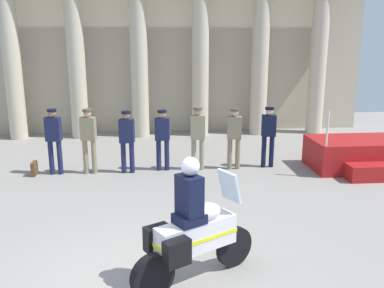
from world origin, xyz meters
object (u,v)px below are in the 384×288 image
object	(u,v)px
officer_in_row_0	(54,136)
motorcycle_with_rider	(192,232)
officer_in_row_2	(127,137)
officer_in_row_6	(268,132)
officer_in_row_1	(89,136)
briefcase_on_ground	(34,169)
reviewing_stand	(357,155)
officer_in_row_4	(198,133)
officer_in_row_3	(162,135)
officer_in_row_5	(234,134)

from	to	relation	value
officer_in_row_0	motorcycle_with_rider	xyz separation A→B (m)	(3.10, -5.34, -0.23)
officer_in_row_2	officer_in_row_6	world-z (taller)	officer_in_row_6
officer_in_row_1	briefcase_on_ground	bearing A→B (deg)	10.67
officer_in_row_2	officer_in_row_6	distance (m)	3.82
officer_in_row_0	reviewing_stand	bearing A→B (deg)	-173.56
reviewing_stand	officer_in_row_4	distance (m)	4.39
reviewing_stand	motorcycle_with_rider	world-z (taller)	motorcycle_with_rider
officer_in_row_3	officer_in_row_6	world-z (taller)	officer_in_row_6
reviewing_stand	officer_in_row_3	distance (m)	5.32
reviewing_stand	officer_in_row_5	size ratio (longest dim) A/B	1.49
officer_in_row_6	officer_in_row_2	bearing A→B (deg)	11.04
officer_in_row_0	briefcase_on_ground	distance (m)	1.01
reviewing_stand	officer_in_row_2	bearing A→B (deg)	177.85
officer_in_row_0	officer_in_row_1	bearing A→B (deg)	-172.46
officer_in_row_2	officer_in_row_3	distance (m)	0.94
officer_in_row_4	officer_in_row_6	bearing A→B (deg)	-168.94
briefcase_on_ground	officer_in_row_5	bearing A→B (deg)	1.04
briefcase_on_ground	officer_in_row_6	bearing A→B (deg)	1.76
officer_in_row_4	officer_in_row_1	bearing A→B (deg)	9.40
officer_in_row_1	officer_in_row_4	world-z (taller)	officer_in_row_1
reviewing_stand	briefcase_on_ground	size ratio (longest dim) A/B	6.89
officer_in_row_0	officer_in_row_4	distance (m)	3.74
officer_in_row_2	officer_in_row_5	bearing A→B (deg)	-170.01
officer_in_row_4	officer_in_row_5	size ratio (longest dim) A/B	1.03
officer_in_row_3	officer_in_row_5	bearing A→B (deg)	-173.71
officer_in_row_0	officer_in_row_5	bearing A→B (deg)	-171.24
officer_in_row_1	briefcase_on_ground	xyz separation A→B (m)	(-1.43, -0.06, -0.84)
officer_in_row_2	officer_in_row_4	world-z (taller)	officer_in_row_4
officer_in_row_2	officer_in_row_4	size ratio (longest dim) A/B	0.97
officer_in_row_2	officer_in_row_6	xyz separation A→B (m)	(3.82, 0.17, 0.01)
briefcase_on_ground	officer_in_row_1	bearing A→B (deg)	2.22
briefcase_on_ground	officer_in_row_4	bearing A→B (deg)	1.37
officer_in_row_2	motorcycle_with_rider	xyz separation A→B (m)	(1.23, -5.29, -0.18)
reviewing_stand	officer_in_row_6	xyz separation A→B (m)	(-2.39, 0.41, 0.60)
reviewing_stand	officer_in_row_1	distance (m)	7.22
officer_in_row_4	officer_in_row_5	distance (m)	0.98
reviewing_stand	officer_in_row_4	size ratio (longest dim) A/B	1.45
officer_in_row_0	officer_in_row_2	distance (m)	1.87
officer_in_row_0	officer_in_row_3	xyz separation A→B (m)	(2.80, 0.10, -0.05)
officer_in_row_1	officer_in_row_6	xyz separation A→B (m)	(4.81, 0.14, -0.03)
officer_in_row_2	officer_in_row_4	xyz separation A→B (m)	(1.87, 0.08, 0.04)
reviewing_stand	officer_in_row_3	xyz separation A→B (m)	(-5.28, 0.38, 0.58)
officer_in_row_3	officer_in_row_6	size ratio (longest dim) A/B	0.98
officer_in_row_0	briefcase_on_ground	xyz separation A→B (m)	(-0.55, -0.07, -0.84)
officer_in_row_2	motorcycle_with_rider	distance (m)	5.44
officer_in_row_1	officer_in_row_6	bearing A→B (deg)	-169.93
officer_in_row_3	officer_in_row_6	distance (m)	2.89
reviewing_stand	officer_in_row_0	size ratio (longest dim) A/B	1.44
officer_in_row_0	officer_in_row_5	world-z (taller)	officer_in_row_0
reviewing_stand	officer_in_row_0	bearing A→B (deg)	177.99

